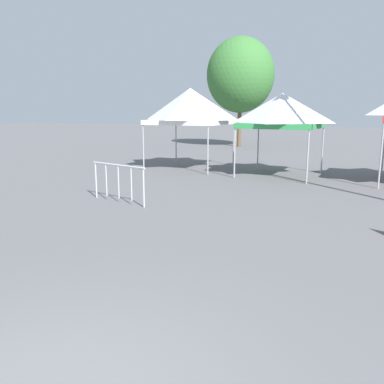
{
  "coord_description": "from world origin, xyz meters",
  "views": [
    {
      "loc": [
        2.4,
        -2.11,
        2.5
      ],
      "look_at": [
        -0.07,
        3.41,
        1.3
      ],
      "focal_mm": 37.85,
      "sensor_mm": 36.0,
      "label": 1
    }
  ],
  "objects_px": {
    "canopy_tent_behind_center": "(190,106)",
    "crowd_barrier_mid_lot": "(118,176)",
    "canopy_tent_left_of_center": "(282,111)",
    "tree_behind_tents_center": "(240,75)"
  },
  "relations": [
    {
      "from": "canopy_tent_behind_center",
      "to": "tree_behind_tents_center",
      "type": "xyz_separation_m",
      "value": [
        -1.47,
        11.91,
        2.31
      ]
    },
    {
      "from": "canopy_tent_behind_center",
      "to": "canopy_tent_left_of_center",
      "type": "distance_m",
      "value": 4.2
    },
    {
      "from": "canopy_tent_behind_center",
      "to": "crowd_barrier_mid_lot",
      "type": "xyz_separation_m",
      "value": [
        1.08,
        -7.26,
        -1.98
      ]
    },
    {
      "from": "tree_behind_tents_center",
      "to": "canopy_tent_left_of_center",
      "type": "bearing_deg",
      "value": -65.78
    },
    {
      "from": "crowd_barrier_mid_lot",
      "to": "canopy_tent_left_of_center",
      "type": "bearing_deg",
      "value": 65.26
    },
    {
      "from": "crowd_barrier_mid_lot",
      "to": "canopy_tent_behind_center",
      "type": "bearing_deg",
      "value": 98.45
    },
    {
      "from": "canopy_tent_behind_center",
      "to": "canopy_tent_left_of_center",
      "type": "xyz_separation_m",
      "value": [
        4.16,
        -0.59,
        -0.19
      ]
    },
    {
      "from": "canopy_tent_behind_center",
      "to": "crowd_barrier_mid_lot",
      "type": "bearing_deg",
      "value": -81.55
    },
    {
      "from": "canopy_tent_left_of_center",
      "to": "tree_behind_tents_center",
      "type": "relative_size",
      "value": 0.42
    },
    {
      "from": "crowd_barrier_mid_lot",
      "to": "tree_behind_tents_center",
      "type": "bearing_deg",
      "value": 97.56
    }
  ]
}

